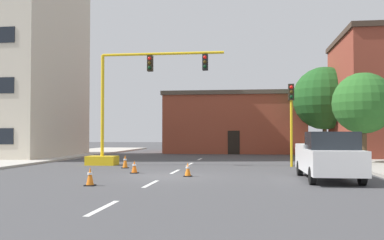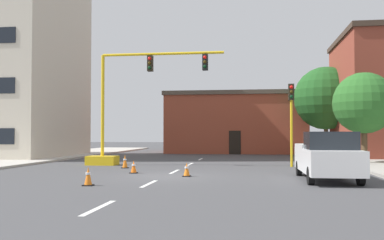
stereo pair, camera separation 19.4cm
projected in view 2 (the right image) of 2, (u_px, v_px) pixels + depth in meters
name	position (u px, v px, depth m)	size (l,w,h in m)	color
ground_plane	(165.00, 176.00, 19.76)	(160.00, 160.00, 0.00)	#424244
sidewalk_left	(6.00, 161.00, 29.40)	(6.00, 56.00, 0.14)	#B2ADA3
lane_stripe_seg_1	(99.00, 208.00, 11.35)	(0.16, 2.40, 0.01)	silver
lane_stripe_seg_2	(149.00, 184.00, 16.79)	(0.16, 2.40, 0.01)	silver
lane_stripe_seg_3	(175.00, 172.00, 22.24)	(0.16, 2.40, 0.01)	silver
lane_stripe_seg_4	(190.00, 164.00, 27.68)	(0.16, 2.40, 0.01)	silver
lane_stripe_seg_5	(200.00, 159.00, 33.13)	(0.16, 2.40, 0.01)	silver
building_brick_center	(237.00, 123.00, 46.12)	(13.91, 10.18, 6.03)	brown
traffic_signal_gantry	(119.00, 129.00, 26.93)	(8.36, 1.20, 6.83)	yellow
traffic_light_pole_right	(291.00, 106.00, 25.54)	(0.32, 0.47, 4.80)	yellow
tree_right_far	(326.00, 98.00, 38.89)	(5.55, 5.55, 7.83)	brown
tree_right_mid	(364.00, 103.00, 27.28)	(3.79, 3.79, 5.71)	#4C3823
pickup_truck_white	(327.00, 156.00, 18.11)	(2.09, 5.43, 1.99)	white
traffic_cone_roadside_a	(187.00, 170.00, 19.70)	(0.36, 0.36, 0.63)	black
traffic_cone_roadside_b	(88.00, 176.00, 16.20)	(0.36, 0.36, 0.70)	black
traffic_cone_roadside_c	(134.00, 167.00, 21.34)	(0.36, 0.36, 0.62)	black
traffic_cone_roadside_d	(125.00, 161.00, 24.53)	(0.36, 0.36, 0.75)	black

